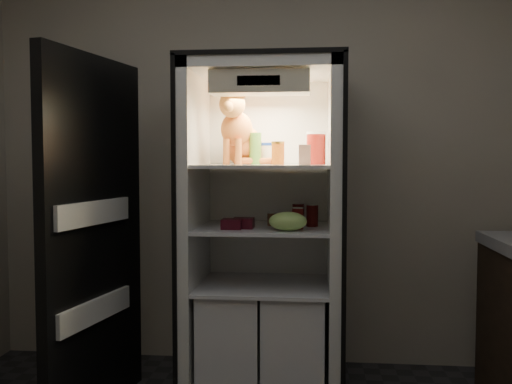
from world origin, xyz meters
The scene contains 16 objects.
room_shell centered at (0.00, 0.00, 1.62)m, with size 3.60×3.60×3.60m.
refrigerator centered at (0.00, 1.38, 0.79)m, with size 0.90×0.72×1.88m.
fridge_door centered at (-0.85, 0.94, 0.91)m, with size 0.22×0.87×1.85m.
tabby_cat centered at (-0.14, 1.41, 1.46)m, with size 0.37×0.44×0.45m.
parmesan_shaker centered at (-0.05, 1.35, 1.38)m, with size 0.07×0.07×0.18m.
mayo_tub centered at (0.01, 1.47, 1.35)m, with size 0.09×0.09×0.13m.
salsa_jar centered at (0.08, 1.33, 1.36)m, with size 0.07×0.07×0.13m.
pepper_jar centered at (0.29, 1.42, 1.38)m, with size 0.11×0.11×0.19m.
cream_carton centered at (0.23, 1.17, 1.34)m, with size 0.06×0.06×0.11m, color white.
soda_can_a centered at (0.19, 1.41, 1.00)m, with size 0.07×0.07×0.13m.
soda_can_b centered at (0.28, 1.35, 1.00)m, with size 0.07×0.07×0.13m.
soda_can_c centered at (0.20, 1.22, 1.00)m, with size 0.06×0.06×0.12m.
condiment_jar centered at (0.05, 1.36, 0.98)m, with size 0.06×0.06×0.08m.
grape_bag centered at (0.15, 1.14, 0.99)m, with size 0.20×0.15×0.10m, color #93CA5E.
berry_box_left centered at (-0.16, 1.18, 0.97)m, with size 0.11×0.11×0.05m, color #470B16.
berry_box_right centered at (-0.10, 1.22, 0.97)m, with size 0.11×0.11×0.06m, color #470B16.
Camera 1 is at (0.28, -1.88, 1.32)m, focal length 40.00 mm.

